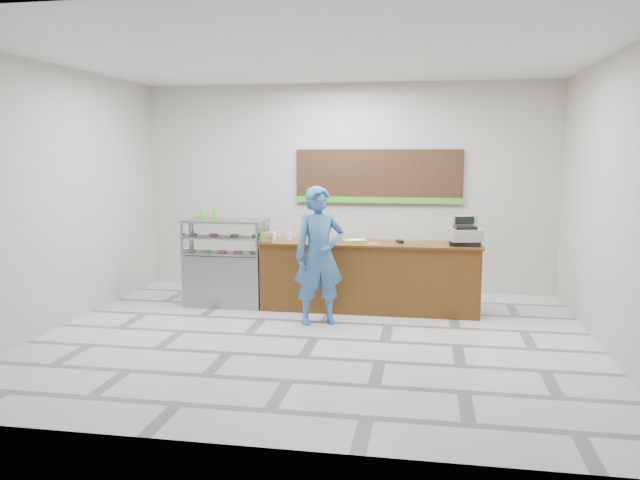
% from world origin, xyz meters
% --- Properties ---
extents(floor, '(7.00, 7.00, 0.00)m').
position_xyz_m(floor, '(0.00, 0.00, 0.00)').
color(floor, silver).
rests_on(floor, ground).
extents(back_wall, '(7.00, 0.00, 7.00)m').
position_xyz_m(back_wall, '(0.00, 3.00, 1.75)').
color(back_wall, '#B9B5AA').
rests_on(back_wall, floor).
extents(ceiling, '(7.00, 7.00, 0.00)m').
position_xyz_m(ceiling, '(0.00, 0.00, 3.50)').
color(ceiling, silver).
rests_on(ceiling, back_wall).
extents(sales_counter, '(3.26, 0.76, 1.03)m').
position_xyz_m(sales_counter, '(0.55, 1.55, 0.52)').
color(sales_counter, brown).
rests_on(sales_counter, floor).
extents(display_case, '(1.22, 0.72, 1.33)m').
position_xyz_m(display_case, '(-1.67, 1.55, 0.68)').
color(display_case, gray).
rests_on(display_case, floor).
extents(menu_board, '(2.80, 0.06, 0.90)m').
position_xyz_m(menu_board, '(0.55, 2.96, 1.93)').
color(menu_board, black).
rests_on(menu_board, back_wall).
extents(cash_register, '(0.52, 0.53, 0.41)m').
position_xyz_m(cash_register, '(1.91, 1.54, 1.18)').
color(cash_register, black).
rests_on(cash_register, sales_counter).
extents(card_terminal, '(0.12, 0.17, 0.04)m').
position_xyz_m(card_terminal, '(0.99, 1.56, 1.05)').
color(card_terminal, black).
rests_on(card_terminal, sales_counter).
extents(serving_tray, '(0.41, 0.34, 0.02)m').
position_xyz_m(serving_tray, '(0.32, 1.65, 1.04)').
color(serving_tray, '#68BB0E').
rests_on(serving_tray, sales_counter).
extents(napkin_box, '(0.16, 0.16, 0.12)m').
position_xyz_m(napkin_box, '(-0.95, 1.52, 1.09)').
color(napkin_box, white).
rests_on(napkin_box, sales_counter).
extents(straw_cup, '(0.08, 0.08, 0.12)m').
position_xyz_m(straw_cup, '(-0.68, 1.58, 1.09)').
color(straw_cup, silver).
rests_on(straw_cup, sales_counter).
extents(promo_box, '(0.19, 0.14, 0.15)m').
position_xyz_m(promo_box, '(-0.95, 1.28, 1.11)').
color(promo_box, green).
rests_on(promo_box, sales_counter).
extents(donut_decal, '(0.18, 0.18, 0.00)m').
position_xyz_m(donut_decal, '(0.61, 1.41, 1.03)').
color(donut_decal, '#DE5173').
rests_on(donut_decal, sales_counter).
extents(green_cup_left, '(0.08, 0.08, 0.13)m').
position_xyz_m(green_cup_left, '(-2.13, 1.77, 1.40)').
color(green_cup_left, green).
rests_on(green_cup_left, display_case).
extents(green_cup_right, '(0.09, 0.09, 0.14)m').
position_xyz_m(green_cup_right, '(-1.90, 1.73, 1.40)').
color(green_cup_right, green).
rests_on(green_cup_right, display_case).
extents(customer, '(0.81, 0.68, 1.90)m').
position_xyz_m(customer, '(-0.06, 0.71, 0.95)').
color(customer, '#34659B').
rests_on(customer, floor).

